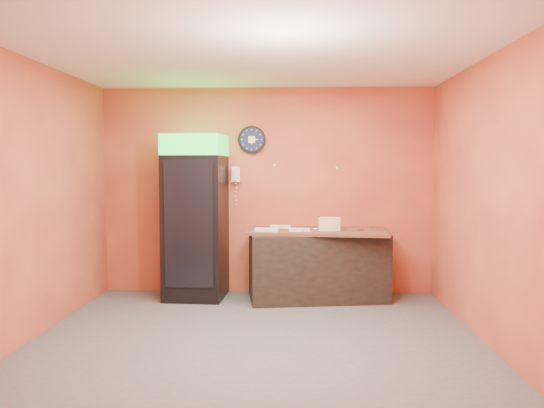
{
  "coord_description": "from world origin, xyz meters",
  "views": [
    {
      "loc": [
        0.37,
        -5.24,
        1.73
      ],
      "look_at": [
        0.13,
        0.6,
        1.32
      ],
      "focal_mm": 35.0,
      "sensor_mm": 36.0,
      "label": 1
    }
  ],
  "objects": [
    {
      "name": "wrapped_sandwich_right",
      "position": [
        0.19,
        1.75,
        0.93
      ],
      "size": [
        0.28,
        0.11,
        0.04
      ],
      "primitive_type": "cube",
      "rotation": [
        0.0,
        0.0,
        -0.02
      ],
      "color": "silver",
      "rests_on": "butcher_paper"
    },
    {
      "name": "wrapped_sandwich_mid",
      "position": [
        0.44,
        1.42,
        0.93
      ],
      "size": [
        0.26,
        0.1,
        0.04
      ],
      "primitive_type": "cube",
      "rotation": [
        0.0,
        0.0,
        0.0
      ],
      "color": "silver",
      "rests_on": "butcher_paper"
    },
    {
      "name": "wall_clock",
      "position": [
        -0.2,
        1.97,
        2.1
      ],
      "size": [
        0.38,
        0.06,
        0.38
      ],
      "color": "black",
      "rests_on": "back_wall"
    },
    {
      "name": "sub_roll_stack",
      "position": [
        0.82,
        1.49,
        1.0
      ],
      "size": [
        0.27,
        0.09,
        0.17
      ],
      "rotation": [
        0.0,
        0.0,
        0.0
      ],
      "color": "beige",
      "rests_on": "butcher_paper"
    },
    {
      "name": "kitchen_tool",
      "position": [
        0.77,
        1.59,
        0.94
      ],
      "size": [
        0.06,
        0.06,
        0.06
      ],
      "primitive_type": "cylinder",
      "color": "silver",
      "rests_on": "butcher_paper"
    },
    {
      "name": "left_wall",
      "position": [
        -2.25,
        0.0,
        1.4
      ],
      "size": [
        0.02,
        4.0,
        2.8
      ],
      "primitive_type": "cube",
      "color": "#D4663B",
      "rests_on": "floor"
    },
    {
      "name": "beverage_cooler",
      "position": [
        -0.92,
        1.6,
        1.05
      ],
      "size": [
        0.79,
        0.8,
        2.14
      ],
      "rotation": [
        0.0,
        0.0,
        -0.05
      ],
      "color": "black",
      "rests_on": "floor"
    },
    {
      "name": "butcher_paper",
      "position": [
        0.68,
        1.61,
        0.89
      ],
      "size": [
        1.85,
        1.01,
        0.04
      ],
      "primitive_type": "cube",
      "rotation": [
        0.0,
        0.0,
        -0.09
      ],
      "color": "brown",
      "rests_on": "prep_counter"
    },
    {
      "name": "wrapped_sandwich_left",
      "position": [
        0.03,
        1.38,
        0.94
      ],
      "size": [
        0.31,
        0.14,
        0.04
      ],
      "primitive_type": "cube",
      "rotation": [
        0.0,
        0.0,
        -0.09
      ],
      "color": "silver",
      "rests_on": "butcher_paper"
    },
    {
      "name": "wall_phone",
      "position": [
        -0.42,
        1.95,
        1.63
      ],
      "size": [
        0.11,
        0.1,
        0.21
      ],
      "color": "white",
      "rests_on": "back_wall"
    },
    {
      "name": "floor",
      "position": [
        0.0,
        0.0,
        0.0
      ],
      "size": [
        4.5,
        4.5,
        0.0
      ],
      "primitive_type": "plane",
      "color": "#47474C",
      "rests_on": "ground"
    },
    {
      "name": "back_wall",
      "position": [
        0.0,
        2.0,
        1.4
      ],
      "size": [
        4.5,
        0.02,
        2.8
      ],
      "primitive_type": "cube",
      "color": "#D4663B",
      "rests_on": "floor"
    },
    {
      "name": "right_wall",
      "position": [
        2.25,
        0.0,
        1.4
      ],
      "size": [
        0.02,
        4.0,
        2.8
      ],
      "primitive_type": "cube",
      "color": "#D4663B",
      "rests_on": "floor"
    },
    {
      "name": "prep_counter",
      "position": [
        0.68,
        1.61,
        0.44
      ],
      "size": [
        1.84,
        1.01,
        0.87
      ],
      "primitive_type": "cube",
      "rotation": [
        0.0,
        0.0,
        0.14
      ],
      "color": "black",
      "rests_on": "floor"
    },
    {
      "name": "ceiling",
      "position": [
        0.0,
        0.0,
        2.8
      ],
      "size": [
        4.5,
        4.0,
        0.02
      ],
      "primitive_type": "cube",
      "color": "white",
      "rests_on": "back_wall"
    }
  ]
}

